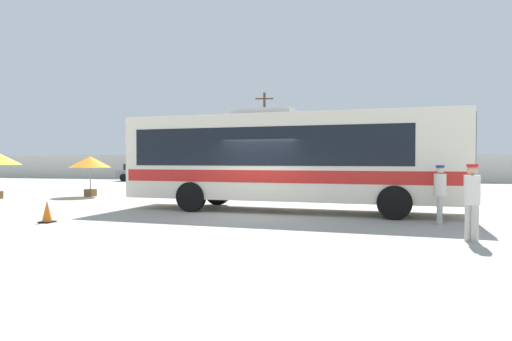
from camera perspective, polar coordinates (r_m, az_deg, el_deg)
ground_plane at (r=24.02m, az=5.81°, el=-2.96°), size 300.00×300.00×0.00m
perimeter_wall at (r=38.62m, az=8.95°, el=0.37°), size 80.00×0.30×2.31m
coach_bus_cream_red at (r=15.38m, az=3.77°, el=1.85°), size 11.80×3.26×3.63m
attendant_by_bus_door at (r=13.20m, az=23.12°, el=-2.46°), size 0.40×0.40×1.66m
passenger_waiting_on_apron at (r=10.69m, az=26.62°, el=-3.20°), size 0.48×0.48×1.72m
vendor_umbrella_near_gate_orange at (r=23.09m, az=-21.06°, el=0.95°), size 2.02×2.02×2.00m
parked_car_leftmost_grey at (r=39.24m, az=-14.92°, el=-0.18°), size 4.11×2.08×1.50m
parked_car_second_silver at (r=37.04m, az=-6.95°, el=-0.24°), size 4.33×1.99×1.49m
parked_car_third_red at (r=35.40m, az=1.24°, el=-0.35°), size 4.60×2.08×1.42m
parked_car_rightmost_grey at (r=34.24m, az=11.08°, el=-0.42°), size 4.37×1.99×1.42m
utility_pole_near at (r=43.32m, az=1.12°, el=4.87°), size 1.79×0.44×8.57m
roadside_tree_left at (r=46.90m, az=-10.31°, el=4.34°), size 5.09×5.09×6.45m
roadside_tree_midleft at (r=43.03m, az=-5.53°, el=4.43°), size 3.99×3.99×5.84m
roadside_tree_midright at (r=45.82m, az=7.32°, el=4.83°), size 4.45×4.45×6.51m
traffic_cone_on_apron at (r=13.90m, az=-25.87°, el=-4.94°), size 0.36×0.36×0.64m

